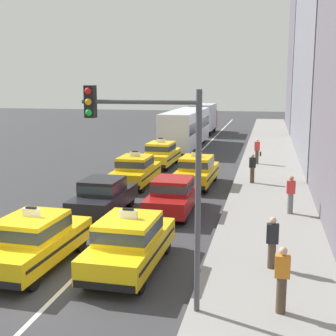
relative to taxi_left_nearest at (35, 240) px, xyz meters
The scene contains 18 objects.
ground_plane 2.18m from the taxi_left_nearest, 41.42° to the right, with size 160.00×160.00×0.00m, color #353538.
lane_stripe_left_right 18.76m from the taxi_left_nearest, 85.42° to the left, with size 0.14×80.00×0.01m, color silver.
sidewalk_curb 15.43m from the taxi_left_nearest, 62.58° to the left, with size 4.00×90.00×0.15m, color gray.
taxi_left_nearest is the anchor object (origin of this frame).
sedan_left_second 5.99m from the taxi_left_nearest, 89.58° to the left, with size 1.85×4.34×1.58m.
taxi_left_third 11.63m from the taxi_left_nearest, 90.77° to the left, with size 1.83×4.56×1.96m.
taxi_left_fourth 17.65m from the taxi_left_nearest, 90.37° to the left, with size 1.90×4.59×1.96m.
bus_left_fifth 27.05m from the taxi_left_nearest, 90.19° to the left, with size 2.59×11.22×3.22m.
box_truck_left_sixth 38.37m from the taxi_left_nearest, 90.11° to the left, with size 2.33×6.97×3.27m.
taxi_right_nearest 2.94m from the taxi_left_nearest, ahead, with size 1.89×4.59×1.96m.
sedan_right_second 7.34m from the taxi_left_nearest, 66.19° to the left, with size 1.78×4.31×1.58m.
taxi_right_third 12.65m from the taxi_left_nearest, 75.61° to the left, with size 1.96×4.62×1.96m.
pedestrian_near_crosswalk 7.53m from the taxi_left_nearest, 12.57° to the right, with size 0.36×0.24×1.67m.
pedestrian_mid_block 14.45m from the taxi_left_nearest, 64.96° to the left, with size 0.36×0.24×1.62m.
pedestrian_by_storefront 10.76m from the taxi_left_nearest, 42.58° to the left, with size 0.36×0.24×1.62m.
pedestrian_trailing 7.23m from the taxi_left_nearest, ahead, with size 0.36×0.24×1.58m.
pedestrian_far_corner 20.25m from the taxi_left_nearest, 72.14° to the left, with size 0.47×0.24×1.71m.
traffic_light_pole 5.64m from the taxi_left_nearest, 24.36° to the right, with size 2.87×0.33×5.58m.
Camera 1 is at (5.40, -11.07, 5.67)m, focal length 49.51 mm.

